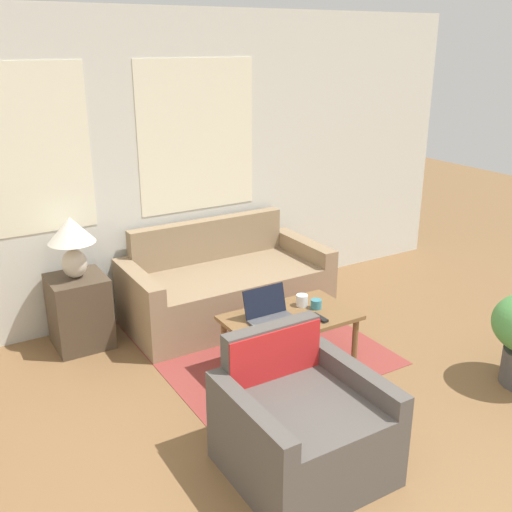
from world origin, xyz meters
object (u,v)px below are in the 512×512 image
Objects in this scene: table_lamp at (72,238)px; cup_yellow at (316,304)px; coffee_table at (290,322)px; cup_navy at (302,300)px; armchair at (299,427)px; laptop at (271,314)px; tv_remote at (320,318)px; couch at (224,288)px.

table_lamp is 5.98× the size of cup_yellow.
cup_yellow is (1.45, -1.20, -0.43)m from table_lamp.
cup_navy is (0.17, 0.10, 0.10)m from coffee_table.
table_lamp is at bearing 107.05° from armchair.
table_lamp is 1.45× the size of laptop.
armchair is 9.34× the size of cup_navy.
armchair reaches higher than tv_remote.
couch is 2.09m from armchair.
coffee_table is 0.22m from tv_remote.
coffee_table is (1.21, -1.21, -0.51)m from table_lamp.
tv_remote is (1.36, -1.36, -0.45)m from table_lamp.
coffee_table is 10.77× the size of cup_navy.
table_lamp is 1.64m from laptop.
table_lamp reaches higher than cup_yellow.
coffee_table is 0.25m from cup_yellow.
armchair is 0.87× the size of coffee_table.
cup_navy reaches higher than cup_yellow.
couch is 5.24× the size of laptop.
table_lamp is (-0.65, 2.13, 0.64)m from armchair.
couch is 19.97× the size of cup_navy.
armchair is 10.10× the size of cup_yellow.
armchair is 2.45× the size of laptop.
cup_yellow is at bearing -79.17° from couch.
cup_navy is at bearing -38.51° from table_lamp.
couch is 11.61× the size of tv_remote.
couch reaches higher than laptop.
armchair is 5.43× the size of tv_remote.
cup_navy is 1.08× the size of cup_yellow.
armchair is 2.32m from table_lamp.
laptop is 3.81× the size of cup_navy.
cup_navy is at bearing 30.19° from coffee_table.
cup_yellow is (0.24, 0.01, 0.09)m from coffee_table.
armchair reaches higher than cup_navy.
armchair is 1.69× the size of table_lamp.
table_lamp is 1.98m from tv_remote.
armchair is at bearing -130.66° from cup_yellow.
tv_remote reaches higher than coffee_table.
tv_remote is at bearing -44.95° from table_lamp.
cup_yellow is (0.21, -1.07, 0.21)m from couch.
cup_navy is at bearing 54.31° from armchair.
armchair is at bearing -132.77° from tv_remote.
couch is at bearing 73.52° from armchair.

